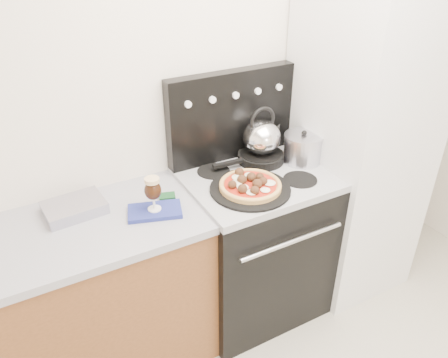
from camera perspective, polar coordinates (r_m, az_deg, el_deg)
room_shell at (r=1.57m, az=19.63°, el=-3.86°), size 3.52×3.01×2.52m
base_cabinet at (r=2.39m, az=-20.58°, el=-16.10°), size 1.45×0.60×0.86m
countertop at (r=2.10m, az=-22.78°, el=-7.49°), size 1.48×0.63×0.04m
stove_body at (r=2.62m, az=3.82°, el=-8.70°), size 0.76×0.65×0.88m
cooktop at (r=2.36m, az=4.20°, el=0.01°), size 0.76×0.65×0.04m
backguard at (r=2.45m, az=0.95°, el=8.33°), size 0.76×0.08×0.50m
fridge at (r=2.73m, az=17.06°, el=4.26°), size 0.64×0.68×1.90m
foil_sheet at (r=2.19m, az=-18.96°, el=-3.55°), size 0.29×0.22×0.05m
oven_mitt at (r=2.10m, az=-9.02°, el=-4.17°), size 0.28×0.22×0.02m
beer_glass at (r=2.05m, az=-9.24°, el=-1.92°), size 0.09×0.09×0.17m
pizza_pan at (r=2.22m, az=3.44°, el=-1.31°), size 0.53×0.53×0.01m
pizza at (r=2.20m, az=3.46°, el=-0.66°), size 0.37×0.37×0.04m
skillet at (r=2.49m, az=4.83°, el=2.86°), size 0.28×0.28×0.05m
tea_kettle at (r=2.43m, az=4.97°, el=5.79°), size 0.24×0.24×0.23m
stock_pot at (r=2.50m, az=10.23°, el=3.87°), size 0.22×0.22×0.15m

